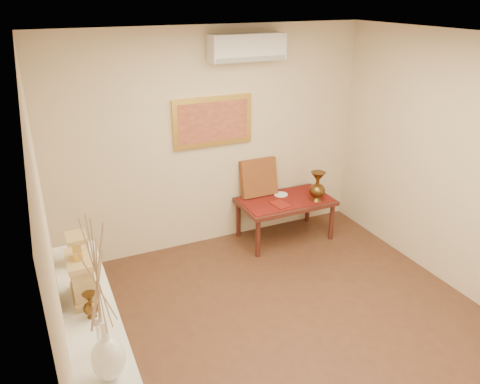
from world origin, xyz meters
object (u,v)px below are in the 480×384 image
white_vase (101,306)px  display_ledge (97,363)px  mantel_clock (82,277)px  low_table (285,204)px  brass_urn_tall (318,183)px  wooden_chest (78,248)px

white_vase → display_ledge: size_ratio=0.50×
white_vase → mantel_clock: bearing=92.3°
mantel_clock → low_table: 3.26m
brass_urn_tall → low_table: bearing=151.6°
white_vase → low_table: bearing=44.3°
brass_urn_tall → wooden_chest: size_ratio=1.93×
brass_urn_tall → display_ledge: bearing=-150.8°
mantel_clock → low_table: (2.68, 1.72, -0.67)m
mantel_clock → low_table: mantel_clock is taller
wooden_chest → low_table: size_ratio=0.20×
display_ledge → mantel_clock: 0.68m
display_ledge → white_vase: bearing=-87.8°
white_vase → display_ledge: (-0.03, 0.70, -1.00)m
mantel_clock → low_table: size_ratio=0.34×
white_vase → wooden_chest: size_ratio=4.17×
mantel_clock → wooden_chest: size_ratio=1.68×
display_ledge → low_table: display_ledge is taller
mantel_clock → white_vase: bearing=-87.7°
mantel_clock → wooden_chest: mantel_clock is taller
white_vase → display_ledge: 1.22m
display_ledge → mantel_clock: (-0.01, 0.16, 0.66)m
white_vase → wooden_chest: white_vase is taller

